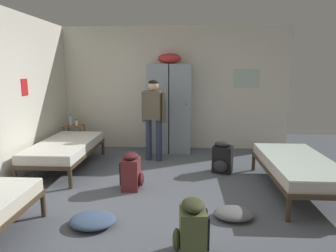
% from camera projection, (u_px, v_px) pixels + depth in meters
% --- Properties ---
extents(ground_plane, '(8.69, 8.69, 0.00)m').
position_uv_depth(ground_plane, '(167.00, 197.00, 4.25)').
color(ground_plane, '#565B66').
extents(room_backdrop, '(4.95, 5.49, 2.65)m').
position_uv_depth(room_backdrop, '(99.00, 94.00, 5.36)').
color(room_backdrop, silver).
rests_on(room_backdrop, ground_plane).
extents(locker_bank, '(0.90, 0.55, 2.07)m').
position_uv_depth(locker_bank, '(169.00, 106.00, 6.47)').
color(locker_bank, '#8C99A3').
rests_on(locker_bank, ground_plane).
extents(shelf_unit, '(0.38, 0.30, 0.57)m').
position_uv_depth(shelf_unit, '(75.00, 136.00, 6.55)').
color(shelf_unit, brown).
rests_on(shelf_unit, ground_plane).
extents(bed_left_rear, '(0.90, 1.90, 0.49)m').
position_uv_depth(bed_left_rear, '(65.00, 148.00, 5.40)').
color(bed_left_rear, '#473828').
rests_on(bed_left_rear, ground_plane).
extents(bed_right, '(0.90, 1.90, 0.49)m').
position_uv_depth(bed_right, '(298.00, 166.00, 4.37)').
color(bed_right, '#473828').
rests_on(bed_right, ground_plane).
extents(person_traveler, '(0.47, 0.29, 1.55)m').
position_uv_depth(person_traveler, '(154.00, 113.00, 5.79)').
color(person_traveler, '#2D334C').
rests_on(person_traveler, ground_plane).
extents(water_bottle, '(0.07, 0.07, 0.24)m').
position_uv_depth(water_bottle, '(70.00, 120.00, 6.51)').
color(water_bottle, '#B2DBEA').
rests_on(water_bottle, shelf_unit).
extents(lotion_bottle, '(0.05, 0.05, 0.14)m').
position_uv_depth(lotion_bottle, '(76.00, 123.00, 6.45)').
color(lotion_bottle, white).
rests_on(lotion_bottle, shelf_unit).
extents(backpack_black, '(0.38, 0.40, 0.55)m').
position_uv_depth(backpack_black, '(223.00, 158.00, 5.21)').
color(backpack_black, black).
rests_on(backpack_black, ground_plane).
extents(backpack_olive, '(0.35, 0.33, 0.55)m').
position_uv_depth(backpack_olive, '(191.00, 229.00, 2.89)').
color(backpack_olive, '#566038').
rests_on(backpack_olive, ground_plane).
extents(backpack_maroon, '(0.34, 0.32, 0.55)m').
position_uv_depth(backpack_maroon, '(132.00, 172.00, 4.50)').
color(backpack_maroon, maroon).
rests_on(backpack_maroon, ground_plane).
extents(clothes_pile_denim, '(0.53, 0.46, 0.12)m').
position_uv_depth(clothes_pile_denim, '(93.00, 220.00, 3.47)').
color(clothes_pile_denim, '#42567A').
rests_on(clothes_pile_denim, ground_plane).
extents(clothes_pile_grey, '(0.48, 0.39, 0.12)m').
position_uv_depth(clothes_pile_grey, '(234.00, 213.00, 3.64)').
color(clothes_pile_grey, slate).
rests_on(clothes_pile_grey, ground_plane).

